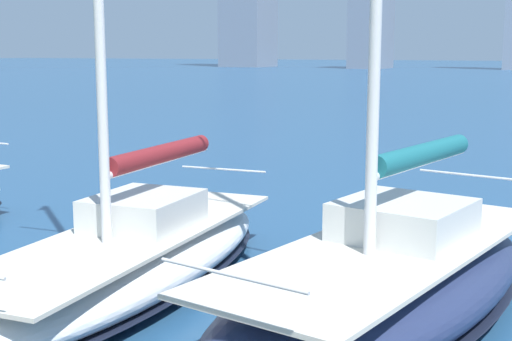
% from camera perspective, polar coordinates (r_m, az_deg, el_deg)
% --- Properties ---
extents(sailboat_teal, '(4.06, 8.25, 13.00)m').
position_cam_1_polar(sailboat_teal, '(10.49, 10.55, -8.47)').
color(sailboat_teal, navy).
rests_on(sailboat_teal, ground).
extents(sailboat_maroon, '(3.38, 8.60, 11.53)m').
position_cam_1_polar(sailboat_maroon, '(12.08, -10.01, -6.61)').
color(sailboat_maroon, silver).
rests_on(sailboat_maroon, ground).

